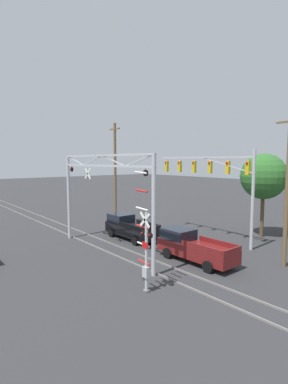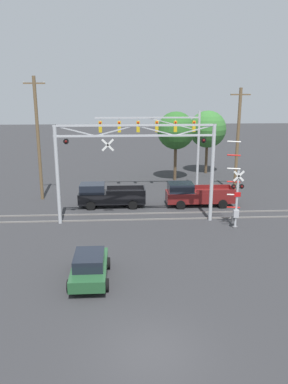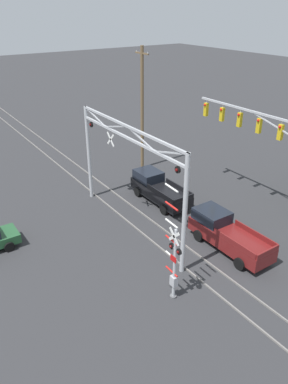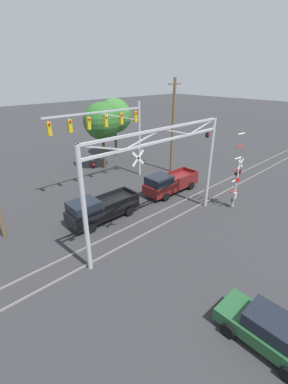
% 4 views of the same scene
% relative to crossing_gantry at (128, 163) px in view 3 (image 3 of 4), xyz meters
% --- Properties ---
extents(rail_track_near, '(80.00, 0.08, 0.10)m').
position_rel_crossing_gantry_xyz_m(rail_track_near, '(0.01, 0.28, -4.64)').
color(rail_track_near, gray).
rests_on(rail_track_near, ground_plane).
extents(rail_track_far, '(80.00, 0.08, 0.10)m').
position_rel_crossing_gantry_xyz_m(rail_track_far, '(0.01, 1.72, -4.64)').
color(rail_track_far, gray).
rests_on(rail_track_far, ground_plane).
extents(crossing_gantry, '(11.35, 0.29, 7.12)m').
position_rel_crossing_gantry_xyz_m(crossing_gantry, '(0.00, 0.00, 0.00)').
color(crossing_gantry, '#B7BABF').
rests_on(crossing_gantry, ground_plane).
extents(crossing_signal_mast, '(1.36, 0.35, 6.16)m').
position_rel_crossing_gantry_xyz_m(crossing_signal_mast, '(6.89, -1.71, -2.54)').
color(crossing_signal_mast, '#B7BABF').
rests_on(crossing_signal_mast, ground_plane).
extents(traffic_signal_span, '(9.87, 0.39, 7.56)m').
position_rel_crossing_gantry_xyz_m(traffic_signal_span, '(3.35, 9.04, 0.73)').
color(traffic_signal_span, '#B7BABF').
rests_on(traffic_signal_span, ground_plane).
extents(pickup_truck_lead, '(5.51, 2.12, 1.96)m').
position_rel_crossing_gantry_xyz_m(pickup_truck_lead, '(-2.14, 3.96, -3.73)').
color(pickup_truck_lead, black).
rests_on(pickup_truck_lead, ground_plane).
extents(pickup_truck_following, '(5.63, 2.12, 1.96)m').
position_rel_crossing_gantry_xyz_m(pickup_truck_following, '(5.22, 3.76, -3.73)').
color(pickup_truck_following, maroon).
rests_on(pickup_truck_following, ground_plane).
extents(utility_pole_left, '(1.80, 0.28, 10.57)m').
position_rel_crossing_gantry_xyz_m(utility_pole_left, '(-8.11, 6.52, 0.75)').
color(utility_pole_left, brown).
rests_on(utility_pole_left, ground_plane).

